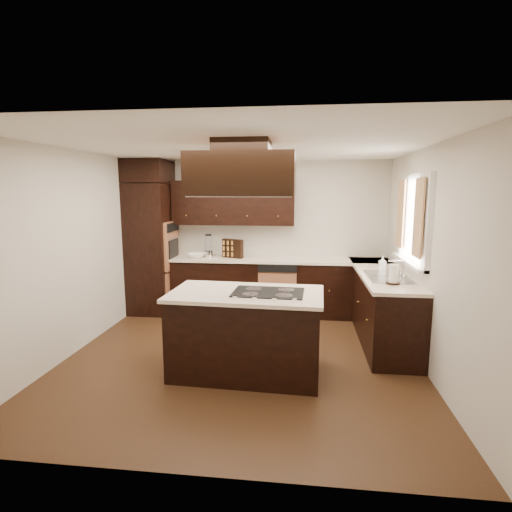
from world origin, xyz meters
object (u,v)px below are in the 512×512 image
Objects in this scene: oven_column at (151,249)px; range_hood at (243,175)px; spice_rack at (233,248)px; island at (246,334)px.

range_hood is at bearing -50.26° from oven_column.
range_hood is (1.88, -2.25, 1.10)m from oven_column.
oven_column is 5.79× the size of spice_rack.
spice_rack is (-0.52, 2.34, -1.09)m from range_hood.
oven_column is 3.13m from range_hood.
oven_column is at bearing -151.61° from spice_rack.
island is at bearing 84.29° from range_hood.
island is 2.36m from spice_rack.
range_hood reaches higher than spice_rack.
range_hood is at bearing -52.69° from spice_rack.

